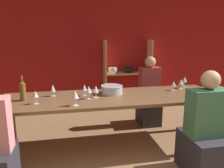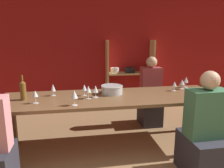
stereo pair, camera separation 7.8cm
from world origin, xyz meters
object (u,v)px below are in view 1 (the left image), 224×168
wine_glass_red_a (89,90)px  wine_glass_white_a (96,90)px  wine_bottle_green (23,90)px  mixing_bowl (112,89)px  wine_glass_empty_c (75,95)px  wine_glass_red_b (181,82)px  dining_table (113,102)px  cell_phone (211,98)px  wine_glass_empty_b (53,88)px  wine_glass_red_d (174,84)px  person_near_b (205,138)px  shelf_unit (127,83)px  wine_glass_red_c (35,95)px  wine_glass_empty_a (185,80)px  person_far_a (149,99)px  wine_glass_empty_d (84,88)px

wine_glass_red_a → wine_glass_white_a: size_ratio=1.03×
wine_glass_white_a → wine_bottle_green: bearing=177.5°
mixing_bowl → wine_glass_empty_c: size_ratio=1.70×
wine_glass_red_b → dining_table: bearing=-168.2°
cell_phone → wine_glass_empty_b: bearing=166.4°
wine_glass_red_d → person_near_b: size_ratio=0.12×
shelf_unit → wine_glass_empty_c: 2.51m
wine_glass_red_c → wine_glass_red_b: bearing=10.5°
dining_table → wine_glass_empty_b: bearing=168.3°
wine_glass_empty_a → wine_glass_red_c: bearing=-167.6°
wine_glass_empty_a → wine_glass_red_b: bearing=-139.4°
mixing_bowl → wine_glass_red_d: wine_glass_red_d is taller
mixing_bowl → wine_glass_red_b: (1.13, 0.09, 0.04)m
wine_glass_white_a → person_far_a: 1.39m
wine_glass_white_a → wine_glass_empty_b: bearing=161.8°
wine_bottle_green → wine_glass_red_b: size_ratio=2.21×
wine_glass_empty_b → mixing_bowl: bearing=-1.8°
person_near_b → wine_glass_red_a: bearing=150.3°
wine_bottle_green → wine_glass_white_a: 0.93m
shelf_unit → mixing_bowl: 1.86m
shelf_unit → person_far_a: 1.08m
dining_table → wine_glass_empty_b: size_ratio=18.54×
wine_glass_empty_d → mixing_bowl: bearing=6.3°
shelf_unit → wine_glass_empty_d: (-1.08, -1.74, 0.35)m
wine_glass_empty_a → cell_phone: size_ratio=1.06×
mixing_bowl → wine_glass_red_c: wine_glass_red_c is taller
wine_glass_empty_a → wine_glass_empty_c: wine_glass_empty_c is taller
wine_glass_white_a → cell_phone: wine_glass_white_a is taller
shelf_unit → person_near_b: 2.63m
wine_glass_red_d → dining_table: bearing=-171.3°
shelf_unit → dining_table: shelf_unit is taller
dining_table → shelf_unit: bearing=69.5°
wine_bottle_green → wine_glass_empty_a: bearing=7.4°
dining_table → wine_glass_white_a: size_ratio=18.26×
wine_bottle_green → wine_glass_red_a: bearing=-5.5°
wine_glass_red_a → wine_glass_white_a: bearing=21.4°
wine_glass_red_d → wine_glass_empty_d: (-1.35, -0.05, 0.01)m
wine_glass_empty_b → cell_phone: 2.14m
mixing_bowl → cell_phone: 1.35m
wine_glass_empty_b → wine_glass_red_b: bearing=2.0°
wine_glass_red_b → person_near_b: 1.12m
shelf_unit → cell_phone: size_ratio=9.23×
wine_glass_red_b → cell_phone: bearing=-76.5°
wine_glass_empty_a → wine_glass_red_c: size_ratio=1.06×
wine_glass_empty_b → cell_phone: bearing=-13.6°
wine_glass_red_b → wine_glass_white_a: (-1.37, -0.26, 0.01)m
wine_glass_empty_d → person_near_b: size_ratio=0.13×
shelf_unit → wine_glass_empty_d: bearing=-121.7°
wine_glass_empty_a → wine_glass_red_a: (-1.59, -0.39, 0.00)m
wine_bottle_green → wine_glass_empty_b: 0.39m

